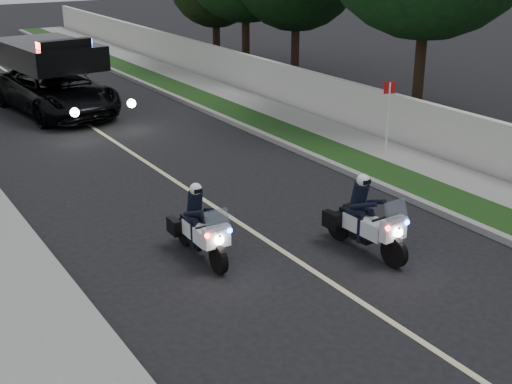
{
  "coord_description": "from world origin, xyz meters",
  "views": [
    {
      "loc": [
        -7.02,
        -6.65,
        5.9
      ],
      "look_at": [
        -0.08,
        4.44,
        1.0
      ],
      "focal_mm": 48.25,
      "sensor_mm": 36.0,
      "label": 1
    }
  ],
  "objects": [
    {
      "name": "sidewalk_right",
      "position": [
        6.1,
        10.0,
        0.08
      ],
      "size": [
        1.4,
        60.0,
        0.16
      ],
      "primitive_type": "cube",
      "color": "gray",
      "rests_on": "ground"
    },
    {
      "name": "police_moto_right",
      "position": [
        1.35,
        2.7,
        0.0
      ],
      "size": [
        0.76,
        1.92,
        1.61
      ],
      "primitive_type": null,
      "rotation": [
        0.0,
        0.0,
        0.05
      ],
      "color": "silver",
      "rests_on": "ground"
    },
    {
      "name": "grass_verge",
      "position": [
        4.8,
        10.0,
        0.08
      ],
      "size": [
        1.2,
        60.0,
        0.16
      ],
      "primitive_type": "cube",
      "color": "#193814",
      "rests_on": "ground"
    },
    {
      "name": "tree_right_d",
      "position": [
        9.7,
        20.97,
        0.0
      ],
      "size": [
        7.48,
        7.48,
        9.81
      ],
      "primitive_type": null,
      "rotation": [
        0.0,
        0.0,
        -0.33
      ],
      "color": "#143B13",
      "rests_on": "ground"
    },
    {
      "name": "ground",
      "position": [
        0.0,
        0.0,
        0.0
      ],
      "size": [
        120.0,
        120.0,
        0.0
      ],
      "primitive_type": "plane",
      "color": "black",
      "rests_on": "ground"
    },
    {
      "name": "lane_marking",
      "position": [
        0.0,
        10.0,
        0.0
      ],
      "size": [
        0.12,
        50.0,
        0.01
      ],
      "primitive_type": "cube",
      "color": "#BFB78C",
      "rests_on": "ground"
    },
    {
      "name": "tree_right_b",
      "position": [
        9.84,
        9.96,
        0.0
      ],
      "size": [
        9.18,
        9.18,
        12.27
      ],
      "primitive_type": null,
      "rotation": [
        0.0,
        0.0,
        0.29
      ],
      "color": "#154117",
      "rests_on": "ground"
    },
    {
      "name": "police_suv",
      "position": [
        -0.36,
        17.17,
        0.0
      ],
      "size": [
        3.33,
        6.16,
        2.87
      ],
      "primitive_type": "imported",
      "rotation": [
        0.0,
        0.0,
        0.1
      ],
      "color": "black",
      "rests_on": "ground"
    },
    {
      "name": "curb_right",
      "position": [
        4.1,
        10.0,
        0.07
      ],
      "size": [
        0.2,
        60.0,
        0.15
      ],
      "primitive_type": "cube",
      "color": "gray",
      "rests_on": "ground"
    },
    {
      "name": "sign_post",
      "position": [
        6.0,
        7.23,
        0.0
      ],
      "size": [
        0.44,
        0.44,
        2.21
      ],
      "primitive_type": null,
      "rotation": [
        0.0,
        0.0,
        -0.34
      ],
      "color": "#A91D0C",
      "rests_on": "ground"
    },
    {
      "name": "tree_right_c",
      "position": [
        10.39,
        17.97,
        0.0
      ],
      "size": [
        6.53,
        6.53,
        9.36
      ],
      "primitive_type": null,
      "rotation": [
        0.0,
        0.0,
        -0.18
      ],
      "color": "black",
      "rests_on": "ground"
    },
    {
      "name": "tree_right_e",
      "position": [
        9.56,
        23.54,
        0.0
      ],
      "size": [
        5.33,
        5.33,
        7.61
      ],
      "primitive_type": null,
      "rotation": [
        0.0,
        0.0,
        0.19
      ],
      "color": "black",
      "rests_on": "ground"
    },
    {
      "name": "property_wall",
      "position": [
        7.1,
        10.0,
        0.75
      ],
      "size": [
        0.22,
        60.0,
        1.5
      ],
      "primitive_type": "cube",
      "color": "beige",
      "rests_on": "ground"
    },
    {
      "name": "police_moto_left",
      "position": [
        -1.51,
        4.19,
        0.0
      ],
      "size": [
        0.66,
        1.79,
        1.51
      ],
      "primitive_type": null,
      "rotation": [
        0.0,
        0.0,
        -0.02
      ],
      "color": "white",
      "rests_on": "ground"
    }
  ]
}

